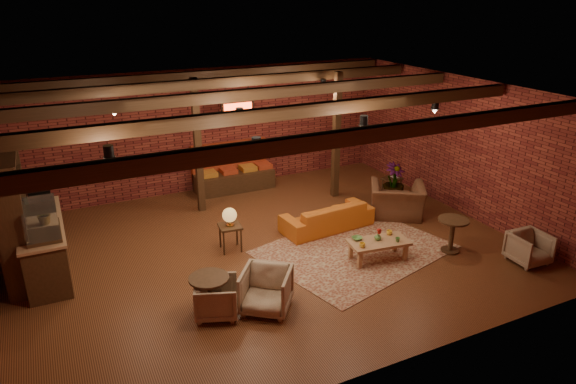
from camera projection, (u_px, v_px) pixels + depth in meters
name	position (u px, v px, depth m)	size (l,w,h in m)	color
floor	(267.00, 250.00, 10.62)	(10.00, 10.00, 0.00)	#391D0E
ceiling	(264.00, 95.00, 9.45)	(10.00, 8.00, 0.02)	black
wall_back	(205.00, 130.00, 13.39)	(10.00, 0.02, 3.20)	maroon
wall_front	(388.00, 270.00, 6.69)	(10.00, 0.02, 3.20)	maroon
wall_right	(461.00, 146.00, 12.07)	(0.02, 8.00, 3.20)	maroon
ceiling_beams	(265.00, 102.00, 9.50)	(9.80, 6.40, 0.22)	#311F10
ceiling_pipe	(235.00, 99.00, 10.92)	(0.12, 0.12, 9.60)	black
post_left	(198.00, 147.00, 11.97)	(0.16, 0.16, 3.20)	#311F10
post_right	(336.00, 136.00, 12.85)	(0.16, 0.16, 3.20)	#311F10
service_counter	(42.00, 234.00, 9.50)	(0.80, 2.50, 1.60)	#311F10
plant_counter	(44.00, 208.00, 9.56)	(0.35, 0.39, 0.30)	#337F33
shelving_hutch	(14.00, 216.00, 9.28)	(0.52, 2.00, 2.40)	#311F10
banquette	(234.00, 172.00, 13.66)	(2.10, 0.70, 1.00)	#AA371C
service_sign	(237.00, 106.00, 12.61)	(0.86, 0.06, 0.30)	#FD4219
ceiling_spotlights	(265.00, 113.00, 9.58)	(6.40, 4.40, 0.28)	black
rug	(354.00, 249.00, 10.61)	(3.59, 2.74, 0.01)	maroon
sofa	(327.00, 216.00, 11.46)	(2.09, 0.82, 0.61)	#BA5919
coffee_table	(378.00, 243.00, 10.11)	(1.26, 0.75, 0.66)	#A8734E
side_table_lamp	(230.00, 218.00, 10.36)	(0.49, 0.49, 0.93)	#311F10
round_table_left	(210.00, 289.00, 8.35)	(0.66, 0.66, 0.68)	#311F10
armchair_a	(217.00, 296.00, 8.37)	(0.67, 0.63, 0.69)	beige
armchair_b	(266.00, 288.00, 8.48)	(0.79, 0.74, 0.81)	beige
armchair_right	(397.00, 195.00, 12.01)	(1.22, 0.79, 1.07)	brown
side_table_book	(392.00, 179.00, 13.32)	(0.54, 0.54, 0.49)	#311F10
round_table_right	(452.00, 230.00, 10.38)	(0.62, 0.62, 0.72)	#311F10
armchair_far	(529.00, 247.00, 10.00)	(0.67, 0.63, 0.69)	beige
plant_tall	(397.00, 145.00, 12.68)	(1.61, 1.61, 2.87)	#4C7F4C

